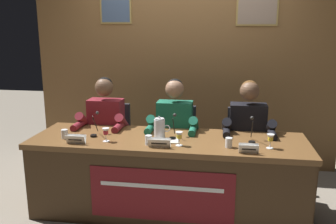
# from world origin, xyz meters

# --- Properties ---
(ground_plane) EXTENTS (12.00, 12.00, 0.00)m
(ground_plane) POSITION_xyz_m (0.00, 0.00, 0.00)
(ground_plane) COLOR gray
(wall_back_panelled) EXTENTS (3.72, 0.14, 2.60)m
(wall_back_panelled) POSITION_xyz_m (0.00, 1.30, 1.30)
(wall_back_panelled) COLOR brown
(wall_back_panelled) RESTS_ON ground_plane
(conference_table) EXTENTS (2.52, 0.77, 0.72)m
(conference_table) POSITION_xyz_m (0.00, -0.10, 0.48)
(conference_table) COLOR brown
(conference_table) RESTS_ON ground_plane
(chair_left) EXTENTS (0.44, 0.45, 0.89)m
(chair_left) POSITION_xyz_m (-0.74, 0.57, 0.43)
(chair_left) COLOR black
(chair_left) RESTS_ON ground_plane
(panelist_left) EXTENTS (0.51, 0.48, 1.21)m
(panelist_left) POSITION_xyz_m (-0.74, 0.37, 0.70)
(panelist_left) COLOR black
(panelist_left) RESTS_ON ground_plane
(nameplate_left) EXTENTS (0.17, 0.06, 0.08)m
(nameplate_left) POSITION_xyz_m (-0.78, -0.28, 0.76)
(nameplate_left) COLOR white
(nameplate_left) RESTS_ON conference_table
(juice_glass_left) EXTENTS (0.06, 0.06, 0.12)m
(juice_glass_left) POSITION_xyz_m (-0.53, -0.17, 0.81)
(juice_glass_left) COLOR white
(juice_glass_left) RESTS_ON conference_table
(water_cup_left) EXTENTS (0.06, 0.06, 0.08)m
(water_cup_left) POSITION_xyz_m (-0.94, -0.15, 0.76)
(water_cup_left) COLOR silver
(water_cup_left) RESTS_ON conference_table
(microphone_left) EXTENTS (0.06, 0.17, 0.22)m
(microphone_left) POSITION_xyz_m (-0.70, -0.02, 0.80)
(microphone_left) COLOR black
(microphone_left) RESTS_ON conference_table
(chair_center) EXTENTS (0.44, 0.45, 0.89)m
(chair_center) POSITION_xyz_m (0.00, 0.57, 0.43)
(chair_center) COLOR black
(chair_center) RESTS_ON ground_plane
(panelist_center) EXTENTS (0.51, 0.48, 1.21)m
(panelist_center) POSITION_xyz_m (0.00, 0.37, 0.70)
(panelist_center) COLOR black
(panelist_center) RESTS_ON ground_plane
(nameplate_center) EXTENTS (0.19, 0.06, 0.08)m
(nameplate_center) POSITION_xyz_m (-0.03, -0.26, 0.76)
(nameplate_center) COLOR white
(nameplate_center) RESTS_ON conference_table
(juice_glass_center) EXTENTS (0.06, 0.06, 0.12)m
(juice_glass_center) POSITION_xyz_m (0.13, -0.19, 0.81)
(juice_glass_center) COLOR white
(juice_glass_center) RESTS_ON conference_table
(water_cup_center) EXTENTS (0.06, 0.06, 0.08)m
(water_cup_center) POSITION_xyz_m (-0.14, -0.21, 0.76)
(water_cup_center) COLOR silver
(water_cup_center) RESTS_ON conference_table
(microphone_center) EXTENTS (0.06, 0.17, 0.22)m
(microphone_center) POSITION_xyz_m (0.05, 0.01, 0.80)
(microphone_center) COLOR black
(microphone_center) RESTS_ON conference_table
(chair_right) EXTENTS (0.44, 0.45, 0.89)m
(chair_right) POSITION_xyz_m (0.74, 0.57, 0.43)
(chair_right) COLOR black
(chair_right) RESTS_ON ground_plane
(panelist_right) EXTENTS (0.51, 0.48, 1.21)m
(panelist_right) POSITION_xyz_m (0.74, 0.37, 0.70)
(panelist_right) COLOR black
(panelist_right) RESTS_ON ground_plane
(nameplate_right) EXTENTS (0.16, 0.06, 0.08)m
(nameplate_right) POSITION_xyz_m (0.71, -0.30, 0.76)
(nameplate_right) COLOR white
(nameplate_right) RESTS_ON conference_table
(juice_glass_right) EXTENTS (0.06, 0.06, 0.12)m
(juice_glass_right) POSITION_xyz_m (0.89, -0.14, 0.81)
(juice_glass_right) COLOR white
(juice_glass_right) RESTS_ON conference_table
(water_cup_right) EXTENTS (0.06, 0.06, 0.08)m
(water_cup_right) POSITION_xyz_m (0.55, -0.17, 0.76)
(water_cup_right) COLOR silver
(water_cup_right) RESTS_ON conference_table
(microphone_right) EXTENTS (0.06, 0.17, 0.22)m
(microphone_right) POSITION_xyz_m (0.75, 0.01, 0.80)
(microphone_right) COLOR black
(microphone_right) RESTS_ON conference_table
(water_pitcher_central) EXTENTS (0.15, 0.10, 0.21)m
(water_pitcher_central) POSITION_xyz_m (-0.08, -0.01, 0.82)
(water_pitcher_central) COLOR silver
(water_pitcher_central) RESTS_ON conference_table
(document_stack_center) EXTENTS (0.23, 0.18, 0.01)m
(document_stack_center) POSITION_xyz_m (-0.00, -0.09, 0.73)
(document_stack_center) COLOR white
(document_stack_center) RESTS_ON conference_table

